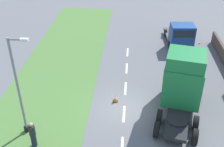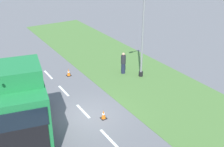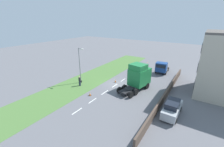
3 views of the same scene
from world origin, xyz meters
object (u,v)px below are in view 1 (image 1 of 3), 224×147
traffic_cone_trailing (115,98)px  lamp_post (20,93)px  flatbed_truck (181,35)px  pedestrian (33,135)px  lorry_cab (183,80)px

traffic_cone_trailing → lamp_post: bearing=-146.7°
lamp_post → traffic_cone_trailing: (5.49, 3.61, -2.77)m
flatbed_truck → pedestrian: size_ratio=2.91×
flatbed_truck → traffic_cone_trailing: bearing=55.3°
flatbed_truck → lamp_post: 17.80m
lorry_cab → traffic_cone_trailing: size_ratio=11.49×
pedestrian → lamp_post: bearing=124.1°
lorry_cab → traffic_cone_trailing: 5.13m
lorry_cab → traffic_cone_trailing: (-4.73, 0.19, -1.97)m
lamp_post → lorry_cab: bearing=18.5°
pedestrian → traffic_cone_trailing: (4.66, 4.83, -0.61)m
lorry_cab → flatbed_truck: lorry_cab is taller
lorry_cab → traffic_cone_trailing: lorry_cab is taller
lamp_post → pedestrian: size_ratio=3.68×
pedestrian → flatbed_truck: bearing=54.0°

